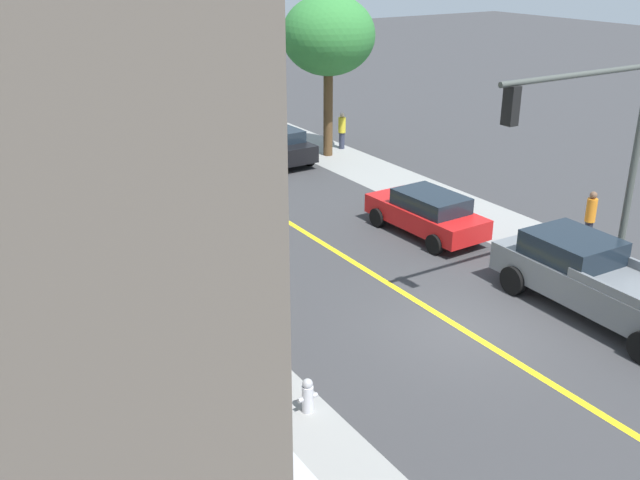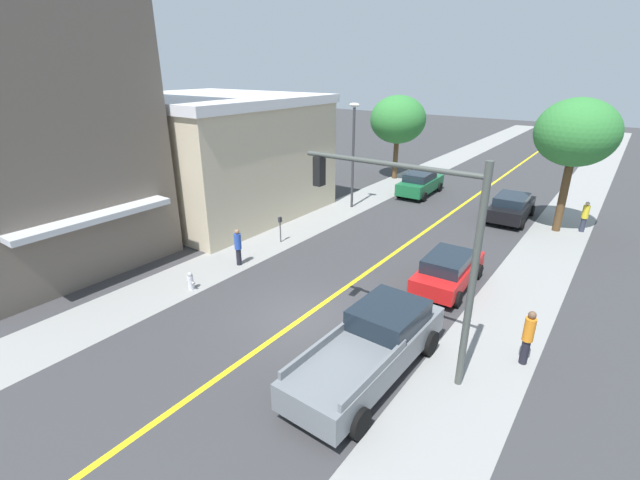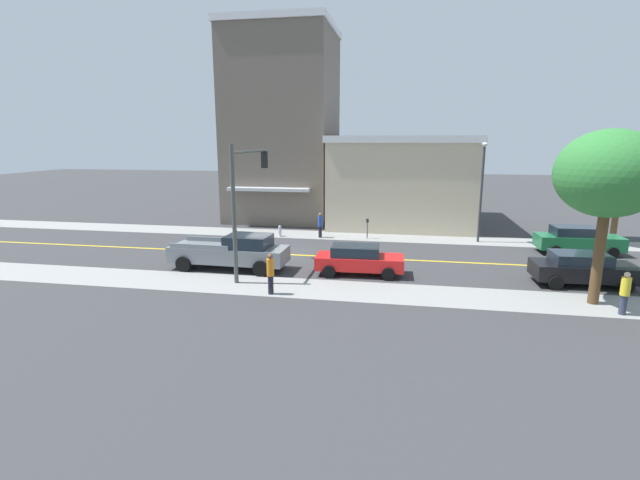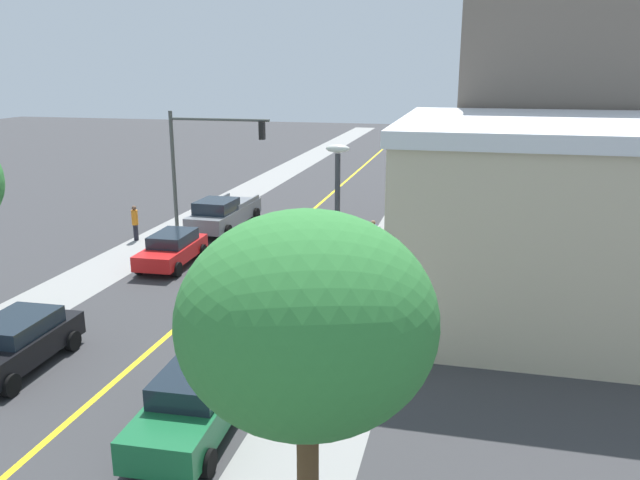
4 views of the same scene
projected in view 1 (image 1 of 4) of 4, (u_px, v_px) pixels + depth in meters
The scene contains 16 objects.
ground_plane at pixel (463, 329), 17.92m from camera, with size 140.00×140.00×0.00m, color #38383A.
sidewalk_left at pixel (247, 404), 14.98m from camera, with size 2.89×126.00×0.01m, color gray.
sidewalk_right at pixel (618, 275), 20.86m from camera, with size 2.89×126.00×0.01m, color gray.
road_centerline_stripe at pixel (463, 329), 17.92m from camera, with size 0.20×126.00×0.00m, color yellow.
street_tree_left_near at pixel (328, 36), 30.92m from camera, with size 4.06×4.06×7.07m.
fire_hydrant at pixel (308, 396), 14.62m from camera, with size 0.44×0.24×0.77m.
parking_meter at pixel (177, 271), 19.00m from camera, with size 0.12×0.18×1.36m.
traffic_light_mast at pixel (599, 138), 18.22m from camera, with size 5.45×0.32×6.45m.
street_lamp at pixel (81, 107), 23.46m from camera, with size 0.70×0.36×6.47m.
red_sedan_right_curb at pixel (427, 212), 23.55m from camera, with size 2.09×4.41×1.48m.
green_sedan_left_curb at pixel (114, 154), 29.97m from camera, with size 2.16×4.75×1.63m.
black_sedan_right_curb at pixel (274, 144), 31.68m from camera, with size 2.20×4.49×1.53m.
grey_pickup_truck at pixel (597, 280), 18.42m from camera, with size 2.39×6.16×1.84m.
pedestrian_blue_shirt at pixel (240, 317), 16.58m from camera, with size 0.31×0.31×1.73m.
pedestrian_yellow_shirt at pixel (342, 130), 33.66m from camera, with size 0.35×0.35×1.71m.
pedestrian_orange_shirt at pixel (590, 217), 22.58m from camera, with size 0.32×0.32×1.82m.
Camera 1 is at (-11.34, -11.48, 8.87)m, focal length 40.18 mm.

